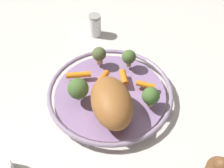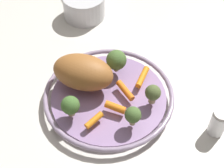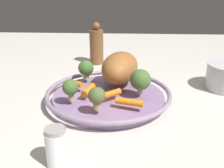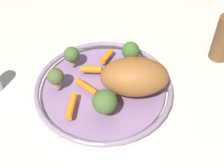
# 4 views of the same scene
# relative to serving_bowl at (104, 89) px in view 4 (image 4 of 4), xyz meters

# --- Properties ---
(ground_plane) EXTENTS (1.90, 1.90, 0.00)m
(ground_plane) POSITION_rel_serving_bowl_xyz_m (0.00, 0.00, -0.02)
(ground_plane) COLOR beige
(serving_bowl) EXTENTS (0.35, 0.35, 0.03)m
(serving_bowl) POSITION_rel_serving_bowl_xyz_m (0.00, 0.00, 0.00)
(serving_bowl) COLOR #8E709E
(serving_bowl) RESTS_ON ground_plane
(roast_chicken_piece) EXTENTS (0.18, 0.14, 0.09)m
(roast_chicken_piece) POSITION_rel_serving_bowl_xyz_m (0.07, -0.03, 0.06)
(roast_chicken_piece) COLOR #995E2C
(roast_chicken_piece) RESTS_ON serving_bowl
(baby_carrot_near_rim) EXTENTS (0.06, 0.04, 0.02)m
(baby_carrot_near_rim) POSITION_rel_serving_bowl_xyz_m (-0.02, 0.05, 0.03)
(baby_carrot_near_rim) COLOR orange
(baby_carrot_near_rim) RESTS_ON serving_bowl
(baby_carrot_center) EXTENTS (0.04, 0.07, 0.02)m
(baby_carrot_center) POSITION_rel_serving_bowl_xyz_m (-0.09, -0.06, 0.02)
(baby_carrot_center) COLOR orange
(baby_carrot_center) RESTS_ON serving_bowl
(baby_carrot_right) EXTENTS (0.05, 0.06, 0.02)m
(baby_carrot_right) POSITION_rel_serving_bowl_xyz_m (-0.04, -0.01, 0.02)
(baby_carrot_right) COLOR orange
(baby_carrot_right) RESTS_ON serving_bowl
(baby_carrot_back) EXTENTS (0.05, 0.05, 0.02)m
(baby_carrot_back) POSITION_rel_serving_bowl_xyz_m (0.03, 0.09, 0.02)
(baby_carrot_back) COLOR orange
(baby_carrot_back) RESTS_ON serving_bowl
(broccoli_floret_edge) EXTENTS (0.04, 0.04, 0.06)m
(broccoli_floret_edge) POSITION_rel_serving_bowl_xyz_m (-0.11, 0.02, 0.05)
(broccoli_floret_edge) COLOR tan
(broccoli_floret_edge) RESTS_ON serving_bowl
(broccoli_floret_large) EXTENTS (0.05, 0.05, 0.06)m
(broccoli_floret_large) POSITION_rel_serving_bowl_xyz_m (0.09, 0.07, 0.05)
(broccoli_floret_large) COLOR tan
(broccoli_floret_large) RESTS_ON serving_bowl
(broccoli_floret_small) EXTENTS (0.06, 0.06, 0.07)m
(broccoli_floret_small) POSITION_rel_serving_bowl_xyz_m (-0.01, -0.09, 0.05)
(broccoli_floret_small) COLOR tan
(broccoli_floret_small) RESTS_ON serving_bowl
(broccoli_floret_mid) EXTENTS (0.04, 0.04, 0.06)m
(broccoli_floret_mid) POSITION_rel_serving_bowl_xyz_m (-0.07, 0.09, 0.05)
(broccoli_floret_mid) COLOR tan
(broccoli_floret_mid) RESTS_ON serving_bowl
(pepper_mill) EXTENTS (0.05, 0.05, 0.16)m
(pepper_mill) POSITION_rel_serving_bowl_xyz_m (0.35, 0.07, 0.05)
(pepper_mill) COLOR brown
(pepper_mill) RESTS_ON ground_plane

